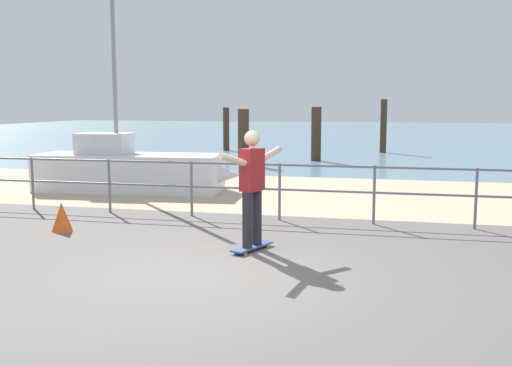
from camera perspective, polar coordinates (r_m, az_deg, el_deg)
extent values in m
cube|color=#605B56|center=(6.67, -7.12, -11.01)|extent=(24.00, 10.00, 0.04)
cube|color=tan|center=(14.25, 4.28, -0.99)|extent=(24.00, 6.00, 0.04)
cube|color=slate|center=(42.02, 10.48, 4.57)|extent=(72.00, 50.00, 0.04)
cylinder|color=slate|center=(12.78, -20.34, -0.06)|extent=(0.05, 0.05, 1.05)
cylinder|color=slate|center=(11.94, -13.67, -0.31)|extent=(0.05, 0.05, 1.05)
cylinder|color=slate|center=(11.27, -6.10, -0.59)|extent=(0.05, 0.05, 1.05)
cylinder|color=slate|center=(10.83, 2.24, -0.89)|extent=(0.05, 0.05, 1.05)
cylinder|color=slate|center=(10.64, 11.09, -1.18)|extent=(0.05, 0.05, 1.05)
cylinder|color=slate|center=(10.70, 20.06, -1.45)|extent=(0.05, 0.05, 1.05)
cylinder|color=slate|center=(11.22, -6.14, 1.91)|extent=(13.35, 0.04, 0.04)
cylinder|color=slate|center=(11.27, -6.11, -0.33)|extent=(13.35, 0.04, 0.04)
cube|color=silver|center=(14.78, -11.87, 0.93)|extent=(4.50, 1.76, 0.90)
cone|color=silver|center=(14.16, -3.51, 0.80)|extent=(1.16, 0.85, 0.77)
cylinder|color=gray|center=(14.82, -13.25, 10.82)|extent=(0.10, 0.10, 4.22)
cube|color=silver|center=(14.94, -14.11, 3.63)|extent=(1.27, 1.00, 0.50)
cube|color=#334C8C|center=(8.70, -0.37, -6.03)|extent=(0.48, 0.82, 0.02)
cylinder|color=orange|center=(8.44, -1.02, -6.75)|extent=(0.05, 0.07, 0.06)
cylinder|color=orange|center=(8.54, -1.90, -6.59)|extent=(0.05, 0.07, 0.06)
cylinder|color=orange|center=(8.89, 1.10, -6.01)|extent=(0.05, 0.07, 0.06)
cylinder|color=orange|center=(8.98, 0.25, -5.88)|extent=(0.05, 0.07, 0.06)
cylinder|color=#26262B|center=(8.52, -0.84, -3.49)|extent=(0.14, 0.14, 0.80)
cylinder|color=#26262B|center=(8.71, 0.09, -3.24)|extent=(0.14, 0.14, 0.80)
cube|color=maroon|center=(8.51, -0.37, 1.27)|extent=(0.32, 0.41, 0.60)
sphere|color=beige|center=(8.47, -0.38, 4.23)|extent=(0.22, 0.22, 0.22)
cylinder|color=beige|center=(8.13, -2.19, 2.24)|extent=(0.29, 0.55, 0.23)
cylinder|color=beige|center=(8.86, 1.29, 2.68)|extent=(0.29, 0.55, 0.23)
cylinder|color=#422D1E|center=(26.77, -2.83, 5.09)|extent=(0.28, 0.28, 1.92)
cylinder|color=#422D1E|center=(20.77, -1.20, 4.36)|extent=(0.38, 0.38, 1.91)
cylinder|color=#422D1E|center=(22.07, 5.70, 4.61)|extent=(0.37, 0.37, 1.98)
cylinder|color=#422D1E|center=(26.20, 11.94, 5.27)|extent=(0.27, 0.27, 2.27)
cone|color=#E55919|center=(10.43, -17.87, -3.11)|extent=(0.36, 0.36, 0.50)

